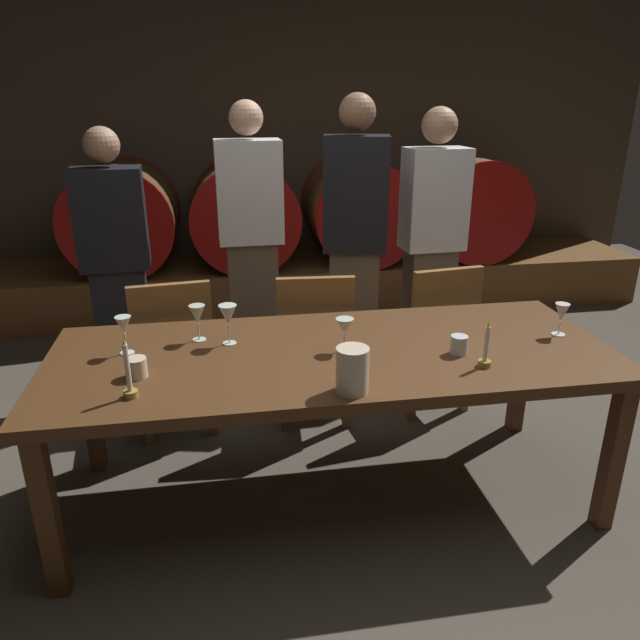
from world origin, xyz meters
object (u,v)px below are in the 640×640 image
(wine_barrel_center_left, at_px, (244,213))
(cup_right, at_px, (459,345))
(guest_center_right, at_px, (355,241))
(wine_glass_left, at_px, (197,315))
(dining_table, at_px, (333,365))
(chair_left, at_px, (174,349))
(wine_glass_far_right, at_px, (561,314))
(cup_left, at_px, (137,368))
(guest_far_right, at_px, (432,242))
(candle_right, at_px, (485,354))
(wine_glass_center, at_px, (228,316))
(wine_barrel_far_right, at_px, (465,206))
(wine_barrel_far_left, at_px, (123,217))
(wine_glass_right, at_px, (345,327))
(pitcher, at_px, (352,370))
(guest_center_left, at_px, (251,246))
(chair_center, at_px, (314,341))
(chair_right, at_px, (435,331))
(wine_glass_far_left, at_px, (124,326))
(wine_barrel_center_right, at_px, (357,209))
(guest_far_left, at_px, (117,267))
(candle_left, at_px, (129,381))

(wine_barrel_center_left, xyz_separation_m, cup_right, (0.76, -2.77, -0.05))
(guest_center_right, distance_m, wine_glass_left, 1.35)
(dining_table, bearing_deg, chair_left, 136.20)
(wine_glass_far_right, relative_size, cup_left, 1.86)
(cup_left, bearing_deg, guest_center_right, 49.06)
(guest_center_right, relative_size, guest_far_right, 1.05)
(guest_center_right, distance_m, candle_right, 1.47)
(chair_left, height_order, wine_glass_center, wine_glass_center)
(wine_barrel_far_right, bearing_deg, cup_right, -112.77)
(guest_far_right, bearing_deg, wine_glass_left, 33.69)
(dining_table, xyz_separation_m, wine_glass_left, (-0.56, 0.21, 0.18))
(wine_barrel_far_left, xyz_separation_m, wine_barrel_center_left, (0.96, 0.00, 0.00))
(wine_glass_right, bearing_deg, pitcher, -97.38)
(guest_center_left, bearing_deg, chair_center, 114.29)
(wine_barrel_far_left, distance_m, cup_left, 2.81)
(dining_table, bearing_deg, chair_center, 87.83)
(guest_center_right, distance_m, guest_far_right, 0.53)
(wine_barrel_far_right, bearing_deg, guest_far_right, -120.00)
(chair_left, distance_m, guest_center_left, 0.85)
(chair_right, relative_size, wine_glass_far_left, 5.38)
(wine_barrel_center_left, xyz_separation_m, wine_barrel_center_right, (0.96, 0.00, 0.00))
(guest_center_left, height_order, wine_glass_right, guest_center_left)
(wine_barrel_far_left, bearing_deg, pitcher, -68.25)
(guest_center_left, relative_size, cup_left, 21.55)
(guest_far_left, height_order, wine_glass_far_right, guest_far_left)
(wine_barrel_center_left, distance_m, chair_left, 2.05)
(guest_far_right, xyz_separation_m, pitcher, (-0.88, -1.65, -0.05))
(dining_table, height_order, chair_left, chair_left)
(wine_barrel_far_left, bearing_deg, guest_center_left, -55.50)
(candle_left, bearing_deg, chair_left, 85.92)
(wine_barrel_far_right, distance_m, wine_glass_far_left, 3.59)
(pitcher, bearing_deg, guest_far_left, 123.71)
(guest_far_right, relative_size, cup_right, 21.18)
(chair_left, height_order, cup_right, chair_left)
(wine_barrel_center_right, relative_size, chair_right, 1.00)
(chair_right, xyz_separation_m, wine_glass_left, (-1.28, -0.50, 0.36))
(dining_table, distance_m, guest_center_left, 1.33)
(candle_right, distance_m, wine_glass_left, 1.22)
(chair_right, distance_m, wine_glass_left, 1.42)
(dining_table, relative_size, cup_right, 29.94)
(guest_far_right, relative_size, wine_glass_right, 11.74)
(wine_barrel_far_right, bearing_deg, wine_glass_far_left, -134.89)
(wine_glass_far_right, bearing_deg, chair_center, 146.40)
(guest_center_left, distance_m, wine_glass_far_right, 1.82)
(guest_center_left, relative_size, cup_right, 21.67)
(chair_right, height_order, wine_glass_right, chair_right)
(wine_barrel_far_right, height_order, wine_glass_center, wine_barrel_far_right)
(wine_glass_center, relative_size, cup_left, 2.22)
(wine_barrel_far_right, distance_m, wine_glass_left, 3.31)
(wine_barrel_far_right, bearing_deg, guest_center_left, -144.69)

